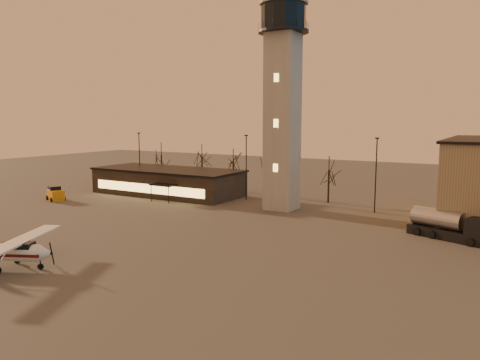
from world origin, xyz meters
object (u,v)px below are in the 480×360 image
(fuel_truck, at_px, (448,228))
(cessna_front, at_px, (13,255))
(control_tower, at_px, (283,91))
(terminal, at_px, (168,181))
(service_cart, at_px, (55,195))

(fuel_truck, bearing_deg, cessna_front, -115.65)
(cessna_front, relative_size, fuel_truck, 1.40)
(control_tower, height_order, terminal, control_tower)
(control_tower, bearing_deg, service_cart, -160.93)
(service_cart, bearing_deg, terminal, 72.65)
(control_tower, distance_m, fuel_truck, 27.56)
(control_tower, distance_m, service_cart, 38.51)
(terminal, relative_size, fuel_truck, 2.99)
(cessna_front, distance_m, fuel_truck, 42.42)
(control_tower, relative_size, cessna_front, 2.73)
(cessna_front, bearing_deg, terminal, 85.28)
(service_cart, bearing_deg, cessna_front, -21.05)
(service_cart, bearing_deg, control_tower, 41.71)
(fuel_truck, distance_m, service_cart, 55.85)
(cessna_front, bearing_deg, control_tower, 52.00)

